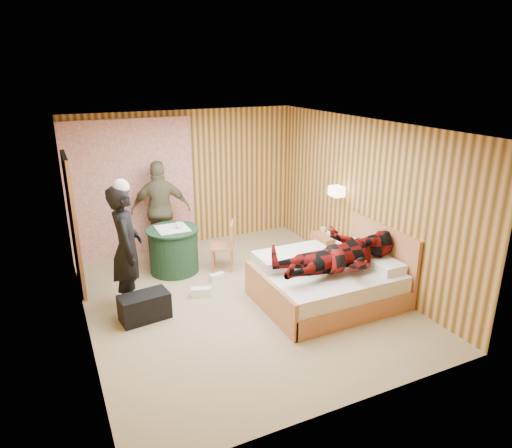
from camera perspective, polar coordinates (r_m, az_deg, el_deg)
name	(u,v)px	position (r m, az deg, el deg)	size (l,w,h in m)	color
floor	(240,299)	(6.77, -2.01, -9.32)	(4.20, 5.00, 0.01)	tan
ceiling	(238,126)	(6.00, -2.29, 12.20)	(4.20, 5.00, 0.01)	white
wall_back	(186,179)	(8.54, -8.78, 5.55)	(4.20, 0.02, 2.50)	#E6AA58
wall_left	(77,241)	(5.83, -21.49, -2.03)	(0.02, 5.00, 2.50)	#E6AA58
wall_right	(363,200)	(7.31, 13.19, 2.96)	(0.02, 5.00, 2.50)	#E6AA58
curtain	(132,189)	(8.27, -15.28, 4.29)	(2.20, 0.08, 2.40)	beige
doorway	(73,224)	(7.23, -21.88, 0.00)	(0.06, 0.90, 2.05)	black
wall_lamp	(337,191)	(7.54, 10.07, 4.06)	(0.26, 0.24, 0.16)	gold
bed	(328,282)	(6.68, 8.94, -7.11)	(1.94, 1.48, 1.02)	tan
nightstand	(326,248)	(7.96, 8.80, -2.97)	(0.38, 0.52, 0.50)	tan
round_table	(174,250)	(7.60, -10.25, -3.17)	(0.85, 0.85, 0.75)	#1D3F24
chair_far	(164,228)	(8.15, -11.38, -0.47)	(0.54, 0.54, 0.93)	tan
chair_near	(227,242)	(7.54, -3.70, -2.28)	(0.49, 0.49, 0.82)	tan
duffel_bag	(145,307)	(6.36, -13.75, -10.01)	(0.65, 0.34, 0.37)	black
sneaker_left	(201,292)	(6.85, -6.89, -8.45)	(0.30, 0.12, 0.13)	white
sneaker_right	(217,277)	(7.31, -4.91, -6.62)	(0.24, 0.10, 0.11)	white
woman_standing	(127,248)	(6.43, -15.86, -2.95)	(0.65, 0.42, 1.77)	black
man_at_table	(161,210)	(8.09, -11.79, 1.75)	(1.01, 0.42, 1.72)	#666244
man_on_bed	(341,245)	(6.26, 10.54, -2.59)	(1.77, 0.67, 0.86)	maroon
book_lower	(329,235)	(7.83, 9.09, -1.38)	(0.17, 0.22, 0.02)	white
book_upper	(329,234)	(7.82, 9.10, -1.25)	(0.16, 0.22, 0.02)	white
cup_nightstand	(323,230)	(7.95, 8.38, -0.73)	(0.10, 0.10, 0.09)	white
cup_table	(179,225)	(7.43, -9.60, -0.17)	(0.12, 0.12, 0.10)	white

